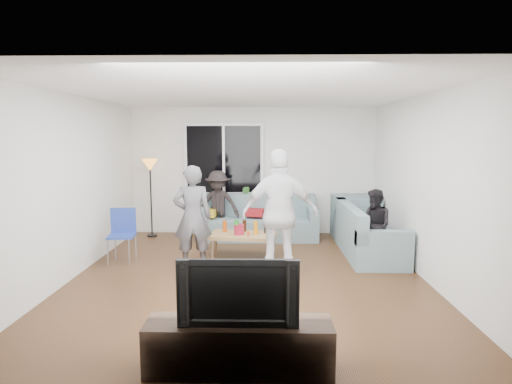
{
  "coord_description": "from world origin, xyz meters",
  "views": [
    {
      "loc": [
        0.23,
        -5.9,
        2.01
      ],
      "look_at": [
        0.1,
        0.6,
        1.15
      ],
      "focal_mm": 29.44,
      "sensor_mm": 36.0,
      "label": 1
    }
  ],
  "objects_px": {
    "floor_lamp": "(151,198)",
    "television": "(239,289)",
    "sofa_back_section": "(259,217)",
    "player_left": "(193,217)",
    "spectator_back": "(218,204)",
    "tv_console": "(239,346)",
    "sofa_right_section": "(369,230)",
    "spectator_right": "(375,225)",
    "side_chair": "(122,236)",
    "player_right": "(280,214)",
    "coffee_table": "(244,245)"
  },
  "relations": [
    {
      "from": "floor_lamp",
      "to": "television",
      "type": "relative_size",
      "value": 1.55
    },
    {
      "from": "floor_lamp",
      "to": "television",
      "type": "xyz_separation_m",
      "value": [
        2.07,
        -4.89,
        -0.05
      ]
    },
    {
      "from": "sofa_back_section",
      "to": "player_left",
      "type": "relative_size",
      "value": 1.45
    },
    {
      "from": "spectator_back",
      "to": "tv_console",
      "type": "xyz_separation_m",
      "value": [
        0.71,
        -4.8,
        -0.45
      ]
    },
    {
      "from": "sofa_back_section",
      "to": "television",
      "type": "relative_size",
      "value": 2.28
    },
    {
      "from": "tv_console",
      "to": "player_left",
      "type": "bearing_deg",
      "value": 107.08
    },
    {
      "from": "sofa_back_section",
      "to": "player_left",
      "type": "xyz_separation_m",
      "value": [
        -0.98,
        -1.92,
        0.37
      ]
    },
    {
      "from": "sofa_right_section",
      "to": "spectator_right",
      "type": "relative_size",
      "value": 1.71
    },
    {
      "from": "sofa_back_section",
      "to": "spectator_right",
      "type": "height_order",
      "value": "spectator_right"
    },
    {
      "from": "player_left",
      "to": "tv_console",
      "type": "relative_size",
      "value": 0.99
    },
    {
      "from": "side_chair",
      "to": "player_left",
      "type": "height_order",
      "value": "player_left"
    },
    {
      "from": "sofa_right_section",
      "to": "spectator_right",
      "type": "height_order",
      "value": "spectator_right"
    },
    {
      "from": "floor_lamp",
      "to": "tv_console",
      "type": "bearing_deg",
      "value": -67.11
    },
    {
      "from": "sofa_back_section",
      "to": "tv_console",
      "type": "relative_size",
      "value": 1.44
    },
    {
      "from": "sofa_back_section",
      "to": "floor_lamp",
      "type": "distance_m",
      "value": 2.2
    },
    {
      "from": "player_right",
      "to": "player_left",
      "type": "bearing_deg",
      "value": -19.68
    },
    {
      "from": "floor_lamp",
      "to": "player_left",
      "type": "distance_m",
      "value": 2.37
    },
    {
      "from": "coffee_table",
      "to": "floor_lamp",
      "type": "bearing_deg",
      "value": 143.24
    },
    {
      "from": "spectator_back",
      "to": "tv_console",
      "type": "relative_size",
      "value": 0.84
    },
    {
      "from": "floor_lamp",
      "to": "player_right",
      "type": "height_order",
      "value": "player_right"
    },
    {
      "from": "sofa_right_section",
      "to": "coffee_table",
      "type": "relative_size",
      "value": 1.82
    },
    {
      "from": "floor_lamp",
      "to": "spectator_back",
      "type": "bearing_deg",
      "value": -3.91
    },
    {
      "from": "side_chair",
      "to": "floor_lamp",
      "type": "relative_size",
      "value": 0.55
    },
    {
      "from": "player_left",
      "to": "player_right",
      "type": "xyz_separation_m",
      "value": [
        1.32,
        -0.39,
        0.13
      ]
    },
    {
      "from": "tv_console",
      "to": "sofa_back_section",
      "type": "bearing_deg",
      "value": 88.76
    },
    {
      "from": "coffee_table",
      "to": "spectator_back",
      "type": "bearing_deg",
      "value": 113.08
    },
    {
      "from": "spectator_right",
      "to": "side_chair",
      "type": "bearing_deg",
      "value": -107.17
    },
    {
      "from": "spectator_back",
      "to": "tv_console",
      "type": "height_order",
      "value": "spectator_back"
    },
    {
      "from": "coffee_table",
      "to": "player_left",
      "type": "relative_size",
      "value": 0.69
    },
    {
      "from": "player_left",
      "to": "spectator_back",
      "type": "bearing_deg",
      "value": -103.96
    },
    {
      "from": "player_left",
      "to": "television",
      "type": "height_order",
      "value": "player_left"
    },
    {
      "from": "player_right",
      "to": "spectator_right",
      "type": "distance_m",
      "value": 1.79
    },
    {
      "from": "side_chair",
      "to": "player_right",
      "type": "relative_size",
      "value": 0.47
    },
    {
      "from": "sofa_right_section",
      "to": "spectator_right",
      "type": "bearing_deg",
      "value": -180.0
    },
    {
      "from": "floor_lamp",
      "to": "player_left",
      "type": "relative_size",
      "value": 0.98
    },
    {
      "from": "side_chair",
      "to": "floor_lamp",
      "type": "bearing_deg",
      "value": 82.94
    },
    {
      "from": "side_chair",
      "to": "sofa_back_section",
      "type": "bearing_deg",
      "value": 30.5
    },
    {
      "from": "spectator_back",
      "to": "television",
      "type": "bearing_deg",
      "value": -76.4
    },
    {
      "from": "sofa_right_section",
      "to": "floor_lamp",
      "type": "bearing_deg",
      "value": 72.97
    },
    {
      "from": "floor_lamp",
      "to": "player_right",
      "type": "distance_m",
      "value": 3.49
    },
    {
      "from": "player_right",
      "to": "spectator_back",
      "type": "distance_m",
      "value": 2.62
    },
    {
      "from": "television",
      "to": "player_right",
      "type": "bearing_deg",
      "value": 79.83
    },
    {
      "from": "spectator_back",
      "to": "side_chair",
      "type": "bearing_deg",
      "value": -123.44
    },
    {
      "from": "player_left",
      "to": "spectator_back",
      "type": "xyz_separation_m",
      "value": [
        0.17,
        1.95,
        -0.12
      ]
    },
    {
      "from": "coffee_table",
      "to": "side_chair",
      "type": "height_order",
      "value": "side_chair"
    },
    {
      "from": "sofa_right_section",
      "to": "player_left",
      "type": "bearing_deg",
      "value": 105.5
    },
    {
      "from": "side_chair",
      "to": "player_right",
      "type": "bearing_deg",
      "value": -21.38
    },
    {
      "from": "sofa_back_section",
      "to": "player_left",
      "type": "height_order",
      "value": "player_left"
    },
    {
      "from": "side_chair",
      "to": "spectator_back",
      "type": "xyz_separation_m",
      "value": [
        1.36,
        1.7,
        0.24
      ]
    },
    {
      "from": "side_chair",
      "to": "spectator_back",
      "type": "relative_size",
      "value": 0.64
    }
  ]
}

